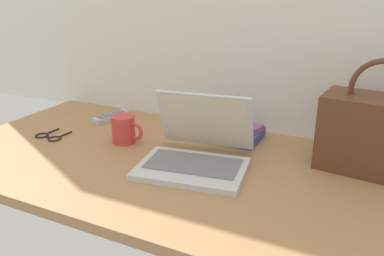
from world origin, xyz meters
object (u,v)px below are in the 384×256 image
(coffee_mug, at_px, (124,129))
(book_stack, at_px, (235,132))
(laptop, at_px, (197,151))
(remote_control_near, at_px, (111,117))
(eyeglasses, at_px, (49,137))
(handbag, at_px, (376,133))

(coffee_mug, xyz_separation_m, book_stack, (0.33, 0.20, -0.02))
(laptop, distance_m, book_stack, 0.25)
(book_stack, bearing_deg, coffee_mug, -148.98)
(laptop, bearing_deg, coffee_mug, 170.14)
(remote_control_near, relative_size, eyeglasses, 1.46)
(remote_control_near, distance_m, handbag, 0.97)
(handbag, bearing_deg, eyeglasses, -167.91)
(eyeglasses, distance_m, book_stack, 0.66)
(eyeglasses, bearing_deg, coffee_mug, 17.48)
(coffee_mug, relative_size, book_stack, 0.63)
(coffee_mug, xyz_separation_m, remote_control_near, (-0.19, 0.17, -0.04))
(laptop, xyz_separation_m, remote_control_near, (-0.49, 0.23, -0.03))
(eyeglasses, height_order, book_stack, book_stack)
(laptop, bearing_deg, eyeglasses, -176.78)
(remote_control_near, height_order, eyeglasses, remote_control_near)
(remote_control_near, height_order, book_stack, book_stack)
(laptop, relative_size, remote_control_near, 2.09)
(coffee_mug, xyz_separation_m, eyeglasses, (-0.27, -0.08, -0.04))
(coffee_mug, relative_size, eyeglasses, 1.03)
(laptop, relative_size, coffee_mug, 2.96)
(eyeglasses, relative_size, book_stack, 0.61)
(handbag, bearing_deg, book_stack, 172.51)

